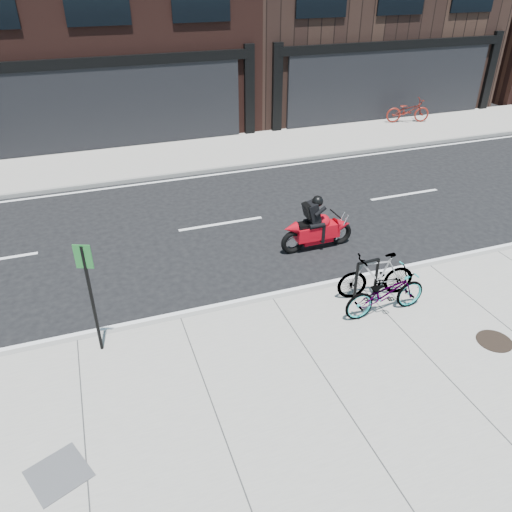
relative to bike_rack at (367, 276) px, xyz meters
name	(u,v)px	position (x,y,z in m)	size (l,w,h in m)	color
ground	(244,259)	(-1.85, 2.60, -0.68)	(120.00, 120.00, 0.00)	black
sidewalk_near	(339,402)	(-1.85, -2.40, -0.61)	(60.00, 6.00, 0.13)	gray
sidewalk_far	(178,156)	(-1.85, 10.35, -0.61)	(60.00, 3.50, 0.13)	gray
bike_rack	(367,276)	(0.00, 0.00, 0.00)	(0.56, 0.09, 0.93)	black
bicycle_front	(385,293)	(0.10, -0.58, -0.07)	(0.63, 1.80, 0.95)	gray
bicycle_rear	(376,275)	(0.23, 0.00, -0.04)	(0.48, 1.68, 1.01)	gray
motorcycle	(320,227)	(0.15, 2.48, -0.08)	(1.96, 0.42, 1.47)	black
bicycle_far	(408,111)	(8.67, 11.20, -0.04)	(0.67, 1.93, 1.01)	maroon
manhole_cover	(494,341)	(1.60, -2.10, -0.54)	(0.66, 0.66, 0.01)	black
utility_grate	(59,474)	(-6.23, -2.31, -0.54)	(0.75, 0.75, 0.01)	#555457
sign_post	(90,290)	(-5.43, 0.20, 0.77)	(0.28, 0.13, 2.21)	black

